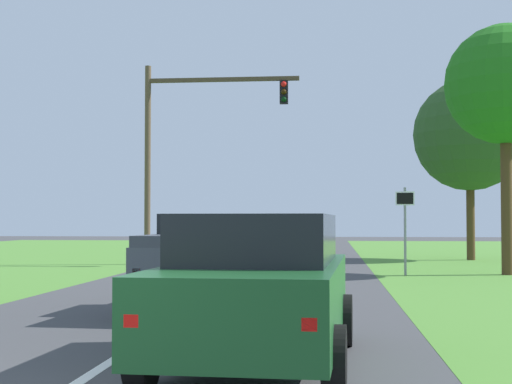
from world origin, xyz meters
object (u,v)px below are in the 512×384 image
pickup_truck_lead (216,260)px  oak_tree_right (470,135)px  traffic_light (185,135)px  red_suv_near (259,284)px  keep_moving_sign (405,219)px  extra_tree_1 (505,85)px

pickup_truck_lead → oak_tree_right: (8.39, 19.05, 4.53)m
traffic_light → oak_tree_right: size_ratio=0.99×
pickup_truck_lead → oak_tree_right: oak_tree_right is taller
red_suv_near → keep_moving_sign: bearing=77.8°
red_suv_near → extra_tree_1: bearing=67.3°
traffic_light → extra_tree_1: 12.24m
red_suv_near → oak_tree_right: bearing=74.1°
red_suv_near → oak_tree_right: (7.01, 24.61, 4.53)m
keep_moving_sign → extra_tree_1: 5.46m
keep_moving_sign → extra_tree_1: (3.28, 0.56, 4.34)m
pickup_truck_lead → keep_moving_sign: keep_moving_sign is taller
pickup_truck_lead → traffic_light: size_ratio=0.68×
red_suv_near → pickup_truck_lead: 5.73m
oak_tree_right → extra_tree_1: size_ratio=0.99×
red_suv_near → traffic_light: traffic_light is taller
pickup_truck_lead → traffic_light: traffic_light is taller
pickup_truck_lead → extra_tree_1: 13.78m
red_suv_near → oak_tree_right: size_ratio=0.63×
keep_moving_sign → red_suv_near: bearing=-102.2°
traffic_light → keep_moving_sign: (8.10, -4.97, -3.33)m
keep_moving_sign → traffic_light: bearing=148.5°
oak_tree_right → pickup_truck_lead: bearing=-113.8°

